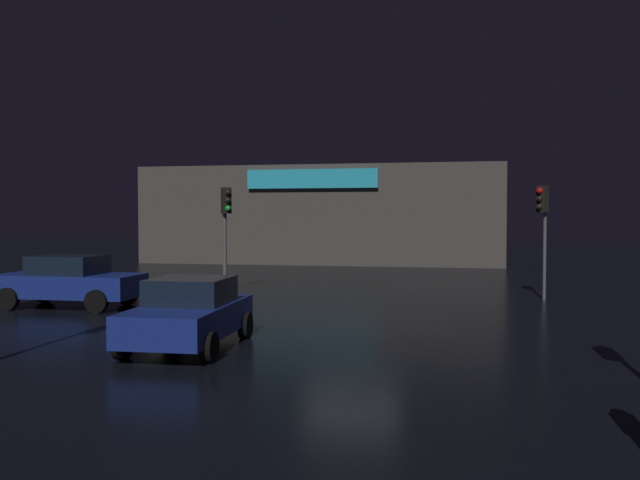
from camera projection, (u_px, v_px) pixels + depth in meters
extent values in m
plane|color=black|center=(351.00, 324.00, 17.14)|extent=(120.00, 120.00, 0.00)
cube|color=#4C4742|center=(328.00, 215.00, 42.37)|extent=(21.51, 9.85, 5.82)
cube|color=#33CCF2|center=(312.00, 179.00, 37.32)|extent=(7.57, 0.24, 1.09)
cylinder|color=#595B60|center=(545.00, 243.00, 22.03)|extent=(0.11, 0.11, 3.86)
cube|color=black|center=(542.00, 199.00, 21.89)|extent=(0.41, 0.41, 0.90)
sphere|color=red|center=(540.00, 191.00, 21.78)|extent=(0.20, 0.20, 0.20)
sphere|color=black|center=(540.00, 199.00, 21.79)|extent=(0.20, 0.20, 0.20)
sphere|color=black|center=(539.00, 207.00, 21.80)|extent=(0.20, 0.20, 0.20)
cylinder|color=#595B60|center=(225.00, 240.00, 24.33)|extent=(0.15, 0.15, 3.89)
cube|color=black|center=(226.00, 201.00, 24.15)|extent=(0.41, 0.41, 0.96)
sphere|color=black|center=(228.00, 193.00, 24.00)|extent=(0.20, 0.20, 0.20)
sphere|color=black|center=(228.00, 200.00, 24.01)|extent=(0.20, 0.20, 0.20)
sphere|color=#19D13F|center=(228.00, 208.00, 24.02)|extent=(0.20, 0.20, 0.20)
cube|color=navy|center=(189.00, 319.00, 14.04)|extent=(1.91, 3.94, 0.64)
cube|color=black|center=(191.00, 291.00, 14.17)|extent=(1.66, 1.73, 0.55)
cylinder|color=black|center=(209.00, 347.00, 12.65)|extent=(0.24, 0.61, 0.60)
cylinder|color=black|center=(123.00, 344.00, 12.93)|extent=(0.24, 0.61, 0.60)
cylinder|color=black|center=(245.00, 325.00, 15.18)|extent=(0.24, 0.61, 0.60)
cylinder|color=black|center=(172.00, 323.00, 15.46)|extent=(0.24, 0.61, 0.60)
cube|color=navy|center=(69.00, 285.00, 20.31)|extent=(4.42, 1.85, 0.70)
cube|color=black|center=(68.00, 265.00, 20.29)|extent=(1.99, 1.67, 0.58)
cylinder|color=black|center=(8.00, 299.00, 19.70)|extent=(0.69, 0.22, 0.69)
cylinder|color=black|center=(45.00, 292.00, 21.51)|extent=(0.69, 0.22, 0.69)
cylinder|color=black|center=(97.00, 301.00, 19.13)|extent=(0.69, 0.22, 0.69)
cylinder|color=black|center=(127.00, 294.00, 20.94)|extent=(0.69, 0.22, 0.69)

